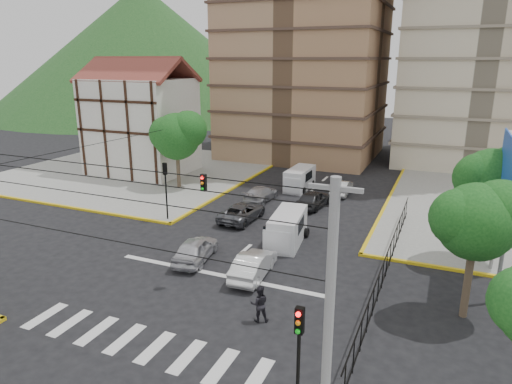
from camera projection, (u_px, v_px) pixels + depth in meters
The scene contains 24 objects.
ground at pixel (207, 284), 25.24m from camera, with size 160.00×160.00×0.00m, color black.
sidewalk_nw at pixel (137, 171), 50.44m from camera, with size 26.00×26.00×0.15m, color gray.
crosswalk_stripes at pixel (140, 343), 19.95m from camera, with size 12.00×2.40×0.01m, color silver.
stop_line at pixel (217, 274), 26.29m from camera, with size 13.00×0.40×0.01m, color silver.
tudor_building at pixel (141, 124), 48.60m from camera, with size 10.80×8.05×12.23m.
distant_hill at pixel (144, 49), 103.89m from camera, with size 70.00×70.00×28.00m, color #18491B.
park_fence at pixel (385, 279), 25.79m from camera, with size 0.10×22.50×1.66m, color black, non-canonical shape.
billboard at pixel (508, 180), 23.36m from camera, with size 0.36×6.20×8.10m.
tree_park_a at pixel (479, 219), 20.64m from camera, with size 4.41×3.60×6.83m.
tree_park_c at pixel (494, 178), 26.34m from camera, with size 4.65×3.80×7.25m.
tree_tudor at pixel (178, 134), 42.41m from camera, with size 5.39×4.40×7.43m.
traffic_light_se at pixel (299, 348), 14.53m from camera, with size 0.28×0.22×4.40m.
traffic_light_nw at pixel (166, 182), 34.20m from camera, with size 0.28×0.22×4.40m.
traffic_light_hanging at pixel (182, 191), 21.79m from camera, with size 18.00×9.12×0.92m.
utility_pole_se at pixel (328, 331), 12.55m from camera, with size 1.40×0.28×9.00m.
van_right_lane at pixel (286, 230), 30.35m from camera, with size 2.41×4.89×2.11m.
van_left_lane at pixel (299, 180), 43.08m from camera, with size 1.92×4.53×2.03m.
car_silver_front_left at pixel (195, 249), 27.96m from camera, with size 1.75×4.36×1.49m, color silver.
car_white_front_right at pixel (253, 265), 25.87m from camera, with size 1.52×4.37×1.44m, color white.
car_grey_mid_left at pixel (242, 212), 34.95m from camera, with size 2.24×4.86×1.35m, color #57585E.
car_silver_rear_left at pixel (261, 194), 39.76m from camera, with size 1.83×4.51×1.31m, color #B0B0B5.
car_darkgrey_mid_right at pixel (314, 199), 37.99m from camera, with size 1.75×4.35×1.48m, color #2A2B2D.
car_white_rear_right at pixel (342, 187), 41.66m from camera, with size 1.40×4.02×1.33m, color white.
pedestrian_crosswalk at pixel (259, 304), 21.41m from camera, with size 0.88×0.68×1.81m, color black.
Camera 1 is at (11.51, -19.86, 11.96)m, focal length 32.00 mm.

